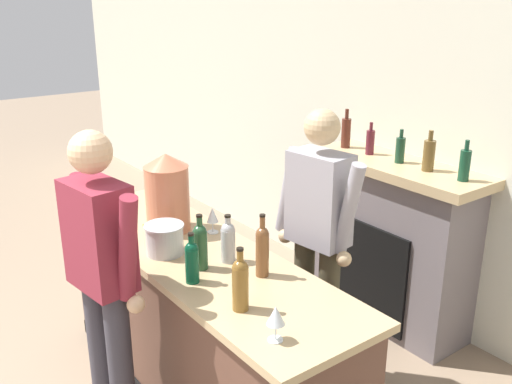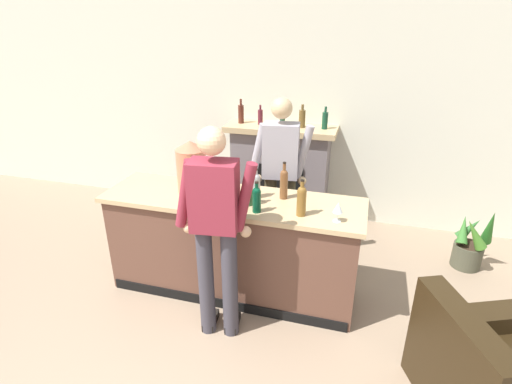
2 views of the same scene
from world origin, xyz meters
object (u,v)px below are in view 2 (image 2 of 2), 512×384
Objects in this scene: person_bartender at (280,175)px; fireplace_stone at (280,173)px; armchair_black at (484,381)px; wine_bottle_merlot_tall at (257,198)px; potted_plant_corner at (471,244)px; ice_bucket_steel at (215,194)px; wine_bottle_riesling_slim at (302,199)px; wine_glass_back_row at (338,208)px; wine_bottle_rose_blush at (284,183)px; copper_dispenser at (191,167)px; wine_bottle_chardonnay_pale at (256,184)px; person_customer at (216,228)px; wine_bottle_port_short at (248,190)px; wine_glass_mid_counter at (221,176)px.

fireplace_stone is at bearing 102.35° from person_bartender.
person_bartender reaches higher than armchair_black.
person_bartender reaches higher than wine_bottle_merlot_tall.
ice_bucket_steel reaches higher than potted_plant_corner.
wine_glass_back_row is at bearing -5.44° from wine_bottle_riesling_slim.
armchair_black is 3.22× the size of wine_bottle_rose_blush.
copper_dispenser is 2.18× the size of ice_bucket_steel.
wine_bottle_chardonnay_pale is at bearing -155.03° from potted_plant_corner.
ice_bucket_steel is (-2.16, 0.68, 0.81)m from armchair_black.
wine_bottle_riesling_slim is 1.92× the size of wine_glass_back_row.
wine_bottle_port_short is at bearing 77.57° from person_customer.
wine_glass_mid_counter is at bearing 155.26° from wine_bottle_riesling_slim.
copper_dispenser is 1.56× the size of wine_bottle_riesling_slim.
ice_bucket_steel is at bearing -153.33° from potted_plant_corner.
wine_glass_back_row is (0.89, 0.40, 0.10)m from person_customer.
ice_bucket_steel is 0.66× the size of wine_bottle_rose_blush.
copper_dispenser is (-0.70, -0.63, 0.24)m from person_bartender.
armchair_black is 2.23m from wine_bottle_chardonnay_pale.
person_customer is 0.82m from copper_dispenser.
wine_bottle_merlot_tall is at bearing -178.87° from wine_glass_back_row.
armchair_black is 4.03× the size of wine_bottle_chardonnay_pale.
copper_dispenser reaches higher than wine_bottle_merlot_tall.
wine_bottle_riesling_slim is (-1.65, -1.23, 0.86)m from potted_plant_corner.
wine_bottle_rose_blush is at bearing -73.98° from person_bartender.
wine_bottle_riesling_slim is at bearing 154.39° from armchair_black.
wine_bottle_chardonnay_pale is 0.30m from wine_bottle_merlot_tall.
wine_bottle_merlot_tall is at bearing -83.52° from fireplace_stone.
person_bartender is 10.87× the size of wine_glass_mid_counter.
fireplace_stone is at bearing 73.17° from copper_dispenser.
wine_bottle_rose_blush is at bearing 26.81° from ice_bucket_steel.
copper_dispenser is 0.62m from wine_bottle_chardonnay_pale.
person_customer reaches higher than armchair_black.
person_customer is at bearing -99.98° from person_bartender.
copper_dispenser is (-0.47, 0.63, 0.24)m from person_customer.
wine_bottle_rose_blush is at bearing -76.33° from fireplace_stone.
ice_bucket_steel is 1.38× the size of wine_glass_back_row.
wine_glass_mid_counter is at bearing 107.77° from person_customer.
person_customer is 10.95× the size of wine_glass_back_row.
fireplace_stone reaches higher than wine_bottle_chardonnay_pale.
wine_bottle_riesling_slim is at bearing -24.74° from wine_glass_mid_counter.
armchair_black is at bearing -25.28° from wine_glass_mid_counter.
ice_bucket_steel is at bearing 162.53° from armchair_black.
armchair_black is at bearing -19.43° from copper_dispenser.
fireplace_stone is 5.75× the size of wine_bottle_merlot_tall.
copper_dispenser is 0.74m from wine_bottle_merlot_tall.
wine_bottle_riesling_slim is (0.37, -0.83, 0.14)m from person_bartender.
person_customer is 0.98m from wine_glass_back_row.
wine_bottle_riesling_slim is (1.06, -0.20, -0.11)m from copper_dispenser.
wine_bottle_riesling_slim is 0.94m from wine_glass_mid_counter.
potted_plant_corner is 2.77m from wine_glass_mid_counter.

